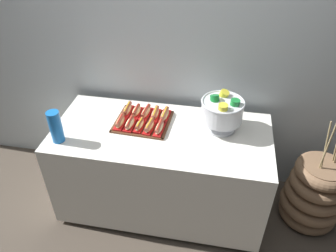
# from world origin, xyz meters

# --- Properties ---
(ground_plane) EXTENTS (10.00, 10.00, 0.00)m
(ground_plane) POSITION_xyz_m (0.00, 0.00, 0.00)
(ground_plane) COLOR #4C4238
(back_wall) EXTENTS (6.00, 0.10, 2.60)m
(back_wall) POSITION_xyz_m (0.00, 0.50, 1.30)
(back_wall) COLOR #B2BCC1
(back_wall) RESTS_ON ground_plane
(buffet_table) EXTENTS (1.60, 0.75, 0.78)m
(buffet_table) POSITION_xyz_m (0.00, 0.00, 0.41)
(buffet_table) COLOR white
(buffet_table) RESTS_ON ground_plane
(floor_vase) EXTENTS (0.48, 0.48, 1.17)m
(floor_vase) POSITION_xyz_m (1.21, 0.08, 0.28)
(floor_vase) COLOR brown
(floor_vase) RESTS_ON ground_plane
(serving_tray) EXTENTS (0.42, 0.38, 0.01)m
(serving_tray) POSITION_xyz_m (-0.16, 0.09, 0.79)
(serving_tray) COLOR #56331E
(serving_tray) RESTS_ON buffet_table
(hot_dog_0) EXTENTS (0.07, 0.16, 0.06)m
(hot_dog_0) POSITION_xyz_m (-0.31, 0.01, 0.82)
(hot_dog_0) COLOR red
(hot_dog_0) RESTS_ON serving_tray
(hot_dog_1) EXTENTS (0.07, 0.17, 0.06)m
(hot_dog_1) POSITION_xyz_m (-0.24, 0.01, 0.82)
(hot_dog_1) COLOR #B21414
(hot_dog_1) RESTS_ON serving_tray
(hot_dog_2) EXTENTS (0.07, 0.16, 0.06)m
(hot_dog_2) POSITION_xyz_m (-0.16, 0.01, 0.82)
(hot_dog_2) COLOR #B21414
(hot_dog_2) RESTS_ON serving_tray
(hot_dog_3) EXTENTS (0.08, 0.17, 0.06)m
(hot_dog_3) POSITION_xyz_m (-0.09, 0.00, 0.82)
(hot_dog_3) COLOR #B21414
(hot_dog_3) RESTS_ON serving_tray
(hot_dog_4) EXTENTS (0.07, 0.18, 0.06)m
(hot_dog_4) POSITION_xyz_m (-0.01, -0.00, 0.82)
(hot_dog_4) COLOR red
(hot_dog_4) RESTS_ON serving_tray
(hot_dog_5) EXTENTS (0.06, 0.18, 0.06)m
(hot_dog_5) POSITION_xyz_m (-0.31, 0.18, 0.82)
(hot_dog_5) COLOR red
(hot_dog_5) RESTS_ON serving_tray
(hot_dog_6) EXTENTS (0.07, 0.16, 0.06)m
(hot_dog_6) POSITION_xyz_m (-0.23, 0.17, 0.82)
(hot_dog_6) COLOR #B21414
(hot_dog_6) RESTS_ON serving_tray
(hot_dog_7) EXTENTS (0.08, 0.19, 0.06)m
(hot_dog_7) POSITION_xyz_m (-0.16, 0.17, 0.82)
(hot_dog_7) COLOR red
(hot_dog_7) RESTS_ON serving_tray
(hot_dog_8) EXTENTS (0.06, 0.17, 0.06)m
(hot_dog_8) POSITION_xyz_m (-0.08, 0.17, 0.82)
(hot_dog_8) COLOR red
(hot_dog_8) RESTS_ON serving_tray
(hot_dog_9) EXTENTS (0.07, 0.18, 0.06)m
(hot_dog_9) POSITION_xyz_m (-0.01, 0.16, 0.82)
(hot_dog_9) COLOR red
(hot_dog_9) RESTS_ON serving_tray
(punch_bowl) EXTENTS (0.31, 0.31, 0.28)m
(punch_bowl) POSITION_xyz_m (0.42, 0.12, 0.94)
(punch_bowl) COLOR silver
(punch_bowl) RESTS_ON buffet_table
(cup_stack) EXTENTS (0.09, 0.09, 0.24)m
(cup_stack) POSITION_xyz_m (-0.69, -0.23, 0.90)
(cup_stack) COLOR blue
(cup_stack) RESTS_ON buffet_table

